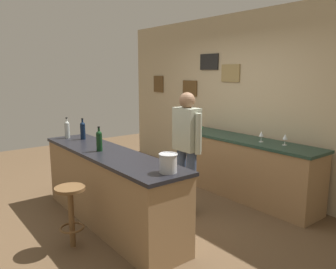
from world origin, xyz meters
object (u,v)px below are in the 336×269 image
object	(u,v)px
wine_bottle_b	(83,130)
wine_bottle_c	(99,140)
wine_bottle_a	(67,129)
coffee_mug	(199,128)
ice_bucket	(168,163)
wine_glass_b	(285,137)
wine_glass_a	(261,134)
bar_stool	(71,207)
bartender	(187,144)

from	to	relation	value
wine_bottle_b	wine_bottle_c	size ratio (longest dim) A/B	1.00
wine_bottle_a	wine_bottle_b	xyz separation A→B (m)	(0.22, 0.14, 0.00)
wine_bottle_c	coffee_mug	bearing A→B (deg)	101.33
ice_bucket	wine_bottle_c	bearing A→B (deg)	-174.43
wine_glass_b	wine_bottle_a	bearing A→B (deg)	-135.26
wine_bottle_b	wine_glass_a	bearing A→B (deg)	50.15
wine_bottle_c	ice_bucket	distance (m)	1.22
wine_bottle_b	ice_bucket	bearing A→B (deg)	-0.72
wine_glass_b	bar_stool	bearing A→B (deg)	-105.99
wine_bottle_b	ice_bucket	world-z (taller)	wine_bottle_b
wine_bottle_b	wine_glass_a	world-z (taller)	wine_bottle_b
wine_glass_a	coffee_mug	bearing A→B (deg)	-178.41
bar_stool	wine_bottle_a	world-z (taller)	wine_bottle_a
bar_stool	ice_bucket	distance (m)	1.21
wine_bottle_a	wine_bottle_c	world-z (taller)	same
wine_bottle_b	ice_bucket	distance (m)	2.03
ice_bucket	wine_glass_b	xyz separation A→B (m)	(-0.07, 2.05, -0.01)
bar_stool	ice_bucket	world-z (taller)	ice_bucket
wine_bottle_a	wine_bottle_b	size ratio (longest dim) A/B	1.00
wine_bottle_c	coffee_mug	xyz separation A→B (m)	(-0.41, 2.06, -0.11)
bartender	ice_bucket	bearing A→B (deg)	-49.48
wine_bottle_b	bartender	bearing A→B (deg)	35.87
wine_bottle_a	bar_stool	bearing A→B (deg)	-21.07
bartender	wine_glass_b	xyz separation A→B (m)	(0.72, 1.13, 0.07)
ice_bucket	wine_glass_a	distance (m)	2.02
wine_bottle_c	wine_glass_a	distance (m)	2.25
wine_glass_a	wine_glass_b	xyz separation A→B (m)	(0.33, 0.07, 0.00)
bar_stool	wine_bottle_b	distance (m)	1.49
bar_stool	wine_glass_a	world-z (taller)	wine_glass_a
bar_stool	wine_glass_a	distance (m)	2.73
wine_bottle_c	ice_bucket	bearing A→B (deg)	5.57
wine_bottle_a	wine_bottle_b	bearing A→B (deg)	32.49
bartender	coffee_mug	world-z (taller)	bartender
wine_bottle_b	wine_glass_b	size ratio (longest dim) A/B	1.97
wine_glass_a	coffee_mug	xyz separation A→B (m)	(-1.23, -0.03, -0.06)
bar_stool	wine_bottle_b	world-z (taller)	wine_bottle_b
coffee_mug	bartender	bearing A→B (deg)	-50.49
bar_stool	wine_glass_a	bearing A→B (deg)	80.44
wine_glass_a	wine_glass_b	world-z (taller)	same
bartender	wine_glass_b	size ratio (longest dim) A/B	10.45
wine_bottle_b	wine_glass_b	distance (m)	2.82
wine_glass_a	wine_glass_b	size ratio (longest dim) A/B	1.00
bartender	ice_bucket	size ratio (longest dim) A/B	8.61
wine_bottle_b	ice_bucket	size ratio (longest dim) A/B	1.63
bartender	ice_bucket	distance (m)	1.21
bar_stool	coffee_mug	size ratio (longest dim) A/B	5.44
bar_stool	wine_bottle_c	xyz separation A→B (m)	(-0.37, 0.54, 0.60)
wine_glass_b	coffee_mug	size ratio (longest dim) A/B	1.24
bartender	wine_bottle_b	bearing A→B (deg)	-144.13
wine_bottle_c	ice_bucket	world-z (taller)	wine_bottle_c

